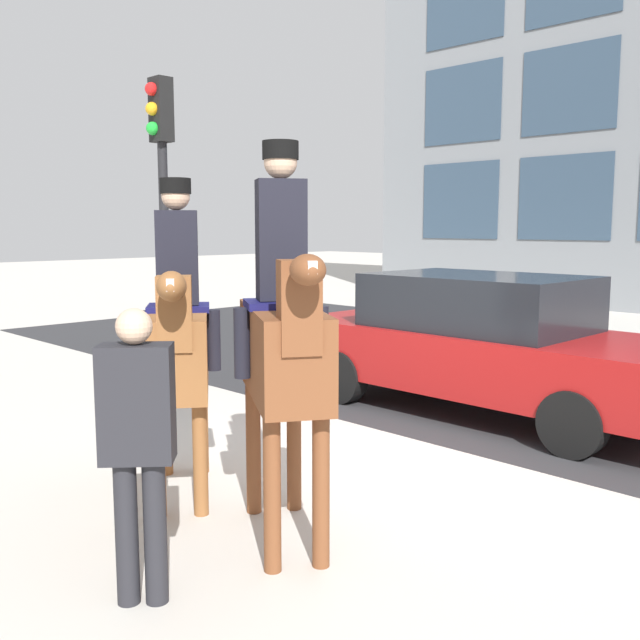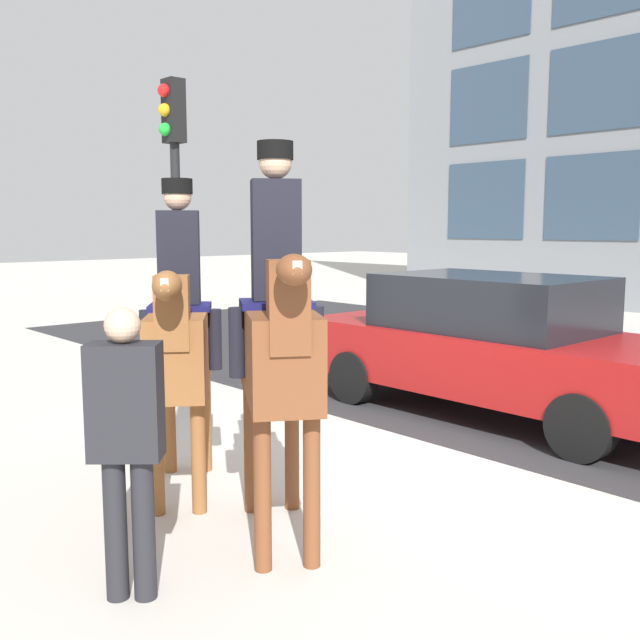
{
  "view_description": "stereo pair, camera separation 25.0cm",
  "coord_description": "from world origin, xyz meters",
  "px_view_note": "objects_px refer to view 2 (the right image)",
  "views": [
    {
      "loc": [
        4.04,
        -5.11,
        2.14
      ],
      "look_at": [
        0.1,
        -1.19,
        1.41
      ],
      "focal_mm": 40.0,
      "sensor_mm": 36.0,
      "label": 1
    },
    {
      "loc": [
        4.21,
        -4.93,
        2.14
      ],
      "look_at": [
        0.1,
        -1.19,
        1.41
      ],
      "focal_mm": 40.0,
      "sensor_mm": 36.0,
      "label": 2
    }
  ],
  "objects_px": {
    "street_car_near_lane": "(495,344)",
    "traffic_light": "(175,189)",
    "pedestrian_bystander": "(125,430)",
    "mounted_horse_companion": "(278,340)",
    "mounted_horse_lead": "(180,338)"
  },
  "relations": [
    {
      "from": "street_car_near_lane",
      "to": "traffic_light",
      "type": "height_order",
      "value": "traffic_light"
    },
    {
      "from": "pedestrian_bystander",
      "to": "mounted_horse_companion",
      "type": "bearing_deg",
      "value": -46.73
    },
    {
      "from": "pedestrian_bystander",
      "to": "traffic_light",
      "type": "xyz_separation_m",
      "value": [
        -3.75,
        2.61,
        1.57
      ]
    },
    {
      "from": "pedestrian_bystander",
      "to": "traffic_light",
      "type": "height_order",
      "value": "traffic_light"
    },
    {
      "from": "traffic_light",
      "to": "street_car_near_lane",
      "type": "bearing_deg",
      "value": 40.95
    },
    {
      "from": "mounted_horse_lead",
      "to": "street_car_near_lane",
      "type": "height_order",
      "value": "mounted_horse_lead"
    },
    {
      "from": "mounted_horse_companion",
      "to": "pedestrian_bystander",
      "type": "distance_m",
      "value": 1.2
    },
    {
      "from": "mounted_horse_lead",
      "to": "pedestrian_bystander",
      "type": "relative_size",
      "value": 1.48
    },
    {
      "from": "traffic_light",
      "to": "pedestrian_bystander",
      "type": "bearing_deg",
      "value": -34.79
    },
    {
      "from": "pedestrian_bystander",
      "to": "traffic_light",
      "type": "relative_size",
      "value": 0.44
    },
    {
      "from": "mounted_horse_lead",
      "to": "street_car_near_lane",
      "type": "bearing_deg",
      "value": 122.12
    },
    {
      "from": "mounted_horse_companion",
      "to": "street_car_near_lane",
      "type": "distance_m",
      "value": 4.05
    },
    {
      "from": "mounted_horse_lead",
      "to": "traffic_light",
      "type": "xyz_separation_m",
      "value": [
        -2.53,
        1.5,
        1.31
      ]
    },
    {
      "from": "mounted_horse_companion",
      "to": "traffic_light",
      "type": "xyz_separation_m",
      "value": [
        -3.72,
        1.47,
        1.18
      ]
    },
    {
      "from": "pedestrian_bystander",
      "to": "street_car_near_lane",
      "type": "height_order",
      "value": "pedestrian_bystander"
    }
  ]
}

